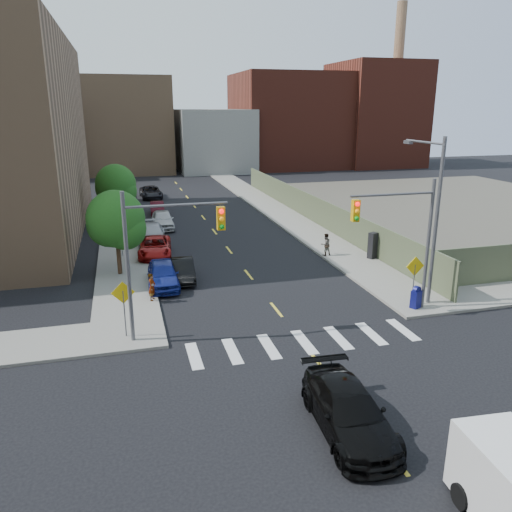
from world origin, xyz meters
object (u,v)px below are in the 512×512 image
parked_car_white (163,219)px  payphone (373,245)px  parked_car_grey (151,192)px  black_sedan (348,411)px  parked_car_black (183,270)px  mailbox (416,297)px  parked_car_maroon (157,208)px  pedestrian_east (326,244)px  pedestrian_west (152,287)px  parked_car_red (155,247)px  parked_car_silver (152,234)px  parked_car_blue (163,274)px

parked_car_white → payphone: bearing=-44.3°
parked_car_grey → payphone: 32.49m
black_sedan → payphone: bearing=63.1°
parked_car_grey → black_sedan: (3.40, -46.94, 0.05)m
parked_car_black → mailbox: bearing=-32.1°
parked_car_maroon → parked_car_grey: size_ratio=0.76×
parked_car_white → pedestrian_east: 16.04m
parked_car_black → mailbox: size_ratio=3.22×
payphone → parked_car_black: bearing=159.5°
parked_car_black → pedestrian_west: bearing=-118.4°
parked_car_red → parked_car_silver: bearing=95.1°
pedestrian_west → parked_car_grey: bearing=19.7°
pedestrian_east → parked_car_silver: bearing=-40.6°
parked_car_white → parked_car_grey: 15.94m
parked_car_maroon → parked_car_blue: bearing=-90.8°
parked_car_blue → parked_car_white: size_ratio=0.97×
parked_car_silver → black_sedan: parked_car_silver is taller
parked_car_red → pedestrian_east: size_ratio=3.11×
pedestrian_west → pedestrian_east: size_ratio=0.97×
parked_car_blue → parked_car_white: parked_car_white is taller
parked_car_white → black_sedan: (3.40, -31.01, -0.04)m
parked_car_silver → pedestrian_east: 13.76m
parked_car_red → parked_car_white: 8.72m
parked_car_black → parked_car_red: (-1.30, 5.74, 0.04)m
parked_car_white → parked_car_grey: (0.00, 15.94, -0.09)m
mailbox → pedestrian_west: 14.23m
parked_car_maroon → parked_car_black: bearing=-87.4°
parked_car_blue → parked_car_grey: (1.30, 31.20, -0.07)m
parked_car_black → pedestrian_west: size_ratio=2.56×
parked_car_blue → parked_car_red: size_ratio=0.91×
parked_car_black → black_sedan: black_sedan is taller
parked_car_silver → payphone: size_ratio=2.81×
black_sedan → parked_car_red: bearing=104.9°
mailbox → parked_car_silver: bearing=102.0°
parked_car_red → payphone: size_ratio=2.69×
parked_car_black → parked_car_red: size_ratio=0.79×
parked_car_white → payphone: payphone is taller
parked_car_blue → black_sedan: (4.70, -15.75, -0.02)m
parked_car_black → parked_car_white: (0.00, 14.36, 0.14)m
parked_car_white → parked_car_maroon: bearing=91.3°
parked_car_white → parked_car_grey: parked_car_white is taller
pedestrian_west → pedestrian_east: 13.79m
parked_car_maroon → pedestrian_east: (10.50, -18.38, 0.32)m
pedestrian_west → parked_car_silver: bearing=19.7°
parked_car_blue → pedestrian_east: (11.80, 3.14, 0.18)m
parked_car_red → black_sedan: bearing=-73.1°
black_sedan → parked_car_black: bearing=104.6°
parked_car_white → parked_car_silver: bearing=-103.2°
black_sedan → parked_car_silver: bearing=103.3°
parked_car_black → parked_car_white: 14.36m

